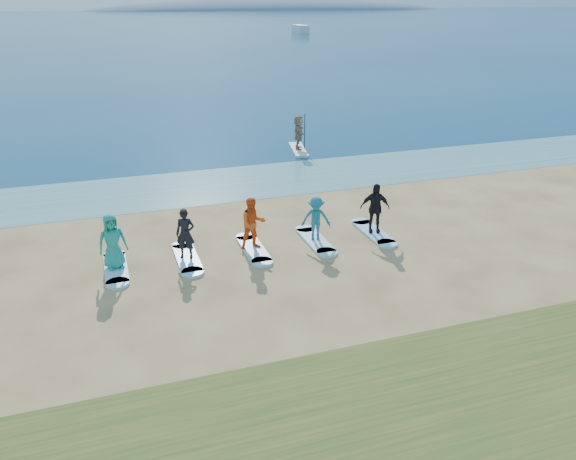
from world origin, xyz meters
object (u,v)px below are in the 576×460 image
object	(u,v)px
student_2	(253,224)
surfboard_3	(315,240)
surfboard_0	(116,268)
paddleboard	(298,150)
student_0	(112,241)
student_3	(316,219)
boat_offshore_b	(300,33)
paddleboarder	(299,132)
surfboard_2	(254,249)
surfboard_1	(187,258)
student_1	(185,234)
student_4	(375,208)
surfboard_4	(373,232)

from	to	relation	value
student_2	surfboard_3	bearing A→B (deg)	-1.21
surfboard_0	surfboard_3	bearing A→B (deg)	0.00
paddleboard	student_0	size ratio (longest dim) A/B	1.69
surfboard_0	student_3	distance (m)	6.77
surfboard_0	surfboard_3	world-z (taller)	same
boat_offshore_b	paddleboarder	bearing A→B (deg)	-108.88
surfboard_2	student_3	bearing A→B (deg)	0.00
surfboard_1	student_2	bearing A→B (deg)	0.00
paddleboard	paddleboarder	bearing A→B (deg)	0.00
student_1	paddleboarder	bearing A→B (deg)	77.15
student_0	student_4	xyz separation A→B (m)	(8.96, 0.00, 0.01)
surfboard_3	student_4	size ratio (longest dim) A/B	1.22
student_2	student_4	xyz separation A→B (m)	(4.48, 0.00, 0.01)
student_1	surfboard_3	world-z (taller)	student_1
boat_offshore_b	student_2	distance (m)	112.80
paddleboard	surfboard_0	xyz separation A→B (m)	(-10.31, -11.81, -0.01)
surfboard_4	paddleboarder	bearing A→B (deg)	83.47
student_0	student_1	world-z (taller)	student_0
boat_offshore_b	surfboard_2	bearing A→B (deg)	-109.63
student_0	student_4	size ratio (longest dim) A/B	0.99
boat_offshore_b	student_1	size ratio (longest dim) A/B	3.59
surfboard_2	student_3	distance (m)	2.39
surfboard_3	paddleboarder	bearing A→B (deg)	73.07
boat_offshore_b	surfboard_3	world-z (taller)	boat_offshore_b
boat_offshore_b	student_4	bearing A→B (deg)	-107.47
student_0	student_3	size ratio (longest dim) A/B	1.13
boat_offshore_b	student_0	world-z (taller)	student_0
surfboard_1	student_3	world-z (taller)	student_3
surfboard_0	surfboard_4	world-z (taller)	same
boat_offshore_b	surfboard_0	bearing A→B (deg)	-111.73
student_3	student_4	world-z (taller)	student_4
student_0	surfboard_1	world-z (taller)	student_0
surfboard_2	student_2	size ratio (longest dim) A/B	1.24
student_2	surfboard_3	size ratio (longest dim) A/B	0.81
paddleboarder	student_1	bearing A→B (deg)	164.08
paddleboarder	surfboard_2	bearing A→B (deg)	172.15
surfboard_2	surfboard_3	distance (m)	2.24
student_0	surfboard_1	xyz separation A→B (m)	(2.24, 0.00, -0.93)
surfboard_0	surfboard_4	distance (m)	8.96
paddleboarder	student_1	xyz separation A→B (m)	(-8.07, -11.81, -0.11)
student_0	surfboard_3	world-z (taller)	student_0
student_2	paddleboard	bearing A→B (deg)	62.49
paddleboard	student_0	distance (m)	15.70
surfboard_1	student_0	bearing A→B (deg)	180.00
student_1	student_2	size ratio (longest dim) A/B	0.93
surfboard_0	surfboard_2	xyz separation A→B (m)	(4.48, 0.00, 0.00)
surfboard_4	student_4	xyz separation A→B (m)	(0.00, 0.00, 0.94)
surfboard_1	student_1	bearing A→B (deg)	0.00
paddleboard	student_2	size ratio (longest dim) A/B	1.69
student_3	student_1	bearing A→B (deg)	-162.44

